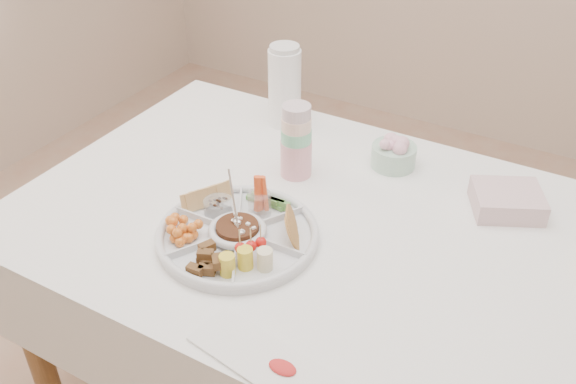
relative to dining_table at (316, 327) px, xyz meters
The scene contains 14 objects.
dining_table is the anchor object (origin of this frame).
party_tray 0.45m from the dining_table, 128.68° to the right, with size 0.38×0.38×0.04m, color white.
bean_dip 0.46m from the dining_table, 128.68° to the right, with size 0.10×0.10×0.04m, color #572C16.
tortillas 0.44m from the dining_table, 101.61° to the right, with size 0.10×0.10×0.06m, color #A16134, non-canonical shape.
carrot_cucumber 0.46m from the dining_table, 164.99° to the right, with size 0.11×0.11×0.10m, color #FF5A25, non-canonical shape.
pita_raisins 0.50m from the dining_table, 157.56° to the right, with size 0.10×0.10×0.05m, color tan, non-canonical shape.
cherries 0.53m from the dining_table, 136.62° to the right, with size 0.11×0.11×0.04m, color orange, non-canonical shape.
granola_chunks 0.53m from the dining_table, 114.04° to the right, with size 0.10×0.10×0.04m, color brown, non-canonical shape.
banana_tomato 0.50m from the dining_table, 94.91° to the right, with size 0.11×0.11×0.09m, color #E7CE73, non-canonical shape.
cup_stack 0.54m from the dining_table, 134.82° to the left, with size 0.09×0.09×0.23m, color #AAC4A6.
thermos 0.72m from the dining_table, 129.85° to the left, with size 0.10×0.10×0.26m, color white.
flower_bowl 0.54m from the dining_table, 79.77° to the left, with size 0.12×0.12×0.09m, color #80B18E.
napkin_stack 0.63m from the dining_table, 35.37° to the left, with size 0.17×0.14×0.06m, color beige.
placemat 0.60m from the dining_table, 74.32° to the right, with size 0.34×0.11×0.01m, color white.
Camera 1 is at (0.56, -1.14, 1.72)m, focal length 40.00 mm.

